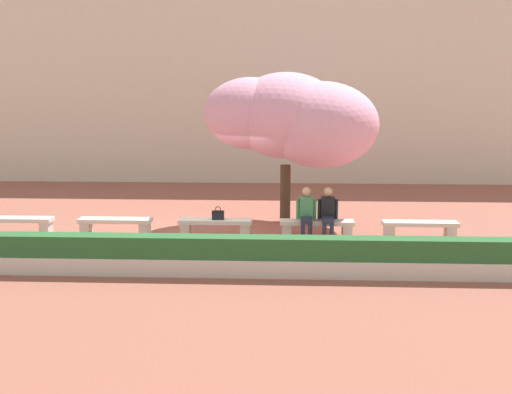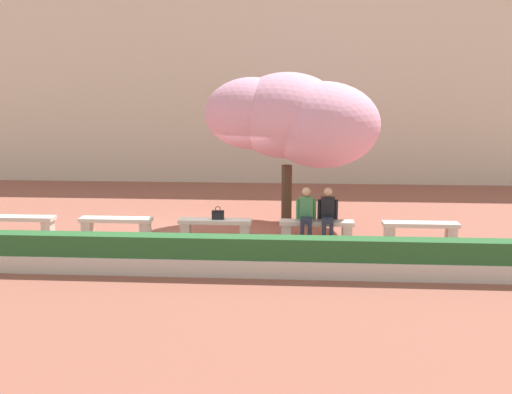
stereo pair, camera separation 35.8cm
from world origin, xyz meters
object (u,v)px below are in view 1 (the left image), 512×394
(stone_bench_west_end, at_px, (17,223))
(person_seated_right, at_px, (328,211))
(stone_bench_near_west, at_px, (115,224))
(stone_bench_east_end, at_px, (420,227))
(person_seated_left, at_px, (306,211))
(stone_bench_center, at_px, (215,225))
(stone_bench_near_east, at_px, (317,226))
(handbag, at_px, (218,214))
(cherry_tree_main, at_px, (292,119))

(stone_bench_west_end, distance_m, person_seated_right, 7.98)
(stone_bench_near_west, relative_size, stone_bench_east_end, 1.00)
(person_seated_left, bearing_deg, stone_bench_east_end, 1.08)
(stone_bench_east_end, relative_size, person_seated_right, 1.44)
(stone_bench_center, relative_size, stone_bench_east_end, 1.00)
(stone_bench_near_east, height_order, stone_bench_east_end, same)
(stone_bench_near_west, distance_m, stone_bench_near_east, 5.14)
(stone_bench_near_east, bearing_deg, handbag, 179.94)
(stone_bench_near_west, xyz_separation_m, person_seated_right, (5.40, -0.05, 0.39))
(stone_bench_east_end, relative_size, person_seated_left, 1.44)
(person_seated_right, bearing_deg, stone_bench_center, 178.92)
(stone_bench_near_west, bearing_deg, stone_bench_west_end, 180.00)
(stone_bench_east_end, bearing_deg, stone_bench_near_east, 180.00)
(stone_bench_east_end, relative_size, cherry_tree_main, 0.39)
(stone_bench_near_west, xyz_separation_m, stone_bench_center, (2.57, 0.00, 0.00))
(stone_bench_near_east, xyz_separation_m, handbag, (-2.49, 0.00, 0.27))
(stone_bench_near_west, relative_size, stone_bench_near_east, 1.00)
(handbag, bearing_deg, stone_bench_west_end, -179.97)
(person_seated_left, distance_m, person_seated_right, 0.54)
(stone_bench_west_end, xyz_separation_m, handbag, (5.21, 0.00, 0.27))
(stone_bench_west_end, xyz_separation_m, person_seated_right, (7.97, -0.05, 0.39))
(stone_bench_near_west, bearing_deg, stone_bench_near_east, 0.00)
(stone_bench_west_end, height_order, cherry_tree_main, cherry_tree_main)
(stone_bench_east_end, height_order, person_seated_left, person_seated_left)
(stone_bench_near_east, bearing_deg, cherry_tree_main, 109.87)
(stone_bench_west_end, xyz_separation_m, cherry_tree_main, (7.08, 1.71, 2.60))
(stone_bench_near_east, bearing_deg, stone_bench_east_end, 0.00)
(stone_bench_east_end, bearing_deg, handbag, 179.97)
(person_seated_right, bearing_deg, stone_bench_near_east, 168.68)
(stone_bench_near_east, bearing_deg, person_seated_left, -168.76)
(stone_bench_east_end, distance_m, person_seated_left, 2.86)
(stone_bench_near_west, xyz_separation_m, cherry_tree_main, (4.52, 1.71, 2.60))
(stone_bench_near_west, height_order, person_seated_right, person_seated_right)
(stone_bench_near_east, relative_size, handbag, 5.48)
(stone_bench_center, relative_size, cherry_tree_main, 0.39)
(stone_bench_west_end, bearing_deg, person_seated_left, -0.41)
(stone_bench_east_end, distance_m, person_seated_right, 2.33)
(stone_bench_center, xyz_separation_m, person_seated_right, (2.83, -0.05, 0.39))
(stone_bench_east_end, xyz_separation_m, handbag, (-5.06, 0.00, 0.27))
(stone_bench_west_end, height_order, stone_bench_near_west, same)
(person_seated_left, bearing_deg, cherry_tree_main, 101.20)
(stone_bench_west_end, xyz_separation_m, stone_bench_near_west, (2.57, 0.00, 0.00))
(stone_bench_near_west, height_order, handbag, handbag)
(stone_bench_west_end, distance_m, stone_bench_near_west, 2.57)
(stone_bench_center, height_order, handbag, handbag)
(person_seated_right, distance_m, handbag, 2.76)
(stone_bench_west_end, relative_size, stone_bench_center, 1.00)
(stone_bench_near_east, relative_size, person_seated_left, 1.44)
(stone_bench_center, height_order, stone_bench_near_east, same)
(stone_bench_center, relative_size, stone_bench_near_east, 1.00)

